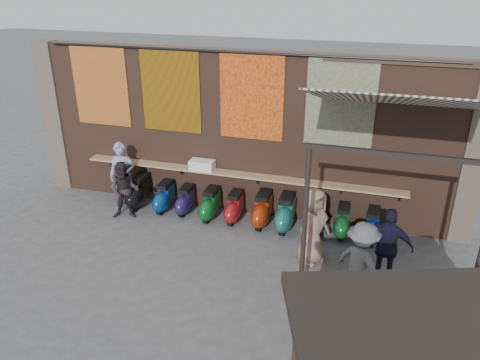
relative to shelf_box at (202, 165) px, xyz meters
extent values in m
plane|color=#474749|center=(0.89, -2.30, -1.25)|extent=(70.00, 70.00, 0.00)
cube|color=brown|center=(0.89, 0.40, 0.75)|extent=(10.00, 0.40, 4.00)
cube|color=#4C4238|center=(-4.31, 0.40, 0.75)|extent=(0.50, 0.50, 4.00)
cube|color=#4C4238|center=(6.09, 0.40, 0.75)|extent=(0.50, 0.50, 4.00)
cube|color=#9E7A51|center=(0.89, 0.03, -0.15)|extent=(8.00, 0.32, 0.05)
cube|color=white|center=(0.00, 0.00, 0.00)|extent=(0.60, 0.32, 0.25)
cube|color=maroon|center=(-2.71, 0.18, 1.75)|extent=(1.50, 0.02, 2.00)
cube|color=#C4790B|center=(-0.81, 0.18, 1.75)|extent=(1.50, 0.02, 2.00)
cube|color=orange|center=(1.19, 0.18, 1.75)|extent=(1.50, 0.02, 2.00)
cube|color=navy|center=(3.19, 0.18, 1.75)|extent=(1.50, 0.02, 2.00)
cylinder|color=black|center=(0.89, 0.17, 2.73)|extent=(9.50, 0.06, 0.06)
imported|color=#7A8DB2|center=(-1.99, -0.44, -0.36)|extent=(0.73, 0.57, 1.78)
imported|color=#292025|center=(-1.69, -0.89, -0.52)|extent=(0.84, 0.74, 1.47)
imported|color=black|center=(4.47, -1.84, -0.44)|extent=(0.96, 0.44, 1.61)
imported|color=#535458|center=(4.01, -2.55, -0.44)|extent=(1.21, 1.09, 1.63)
imported|color=#8B6658|center=(2.99, -1.51, -0.41)|extent=(0.90, 0.98, 1.68)
cube|color=black|center=(4.74, -6.36, 1.37)|extent=(3.15, 2.77, 0.12)
cube|color=gold|center=(4.45, -5.49, 0.60)|extent=(1.15, 0.42, 0.50)
cube|color=beige|center=(4.39, -1.40, 2.30)|extent=(3.20, 3.28, 0.97)
cube|color=#33261C|center=(4.39, 0.19, 2.70)|extent=(3.30, 0.08, 0.12)
cube|color=black|center=(4.39, -2.90, 1.83)|extent=(3.00, 0.08, 0.08)
cylinder|color=black|center=(2.99, -2.90, 0.30)|extent=(0.09, 0.09, 3.10)
camera|label=1|loc=(3.92, -9.95, 4.40)|focal=35.00mm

